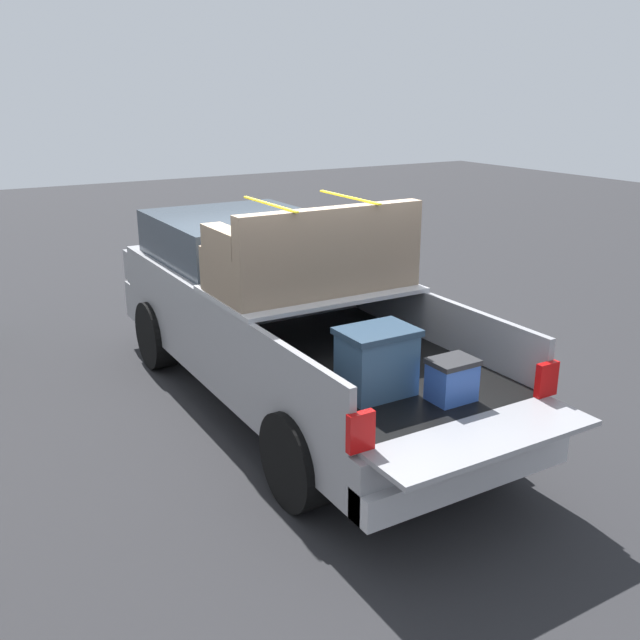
# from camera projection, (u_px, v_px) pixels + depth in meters

# --- Properties ---
(ground_plane) EXTENTS (40.00, 40.00, 0.00)m
(ground_plane) POSITION_uv_depth(u_px,v_px,m) (292.00, 402.00, 7.58)
(ground_plane) COLOR #262628
(pickup_truck) EXTENTS (6.05, 2.06, 2.23)m
(pickup_truck) POSITION_uv_depth(u_px,v_px,m) (275.00, 309.00, 7.57)
(pickup_truck) COLOR gray
(pickup_truck) RESTS_ON ground_plane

